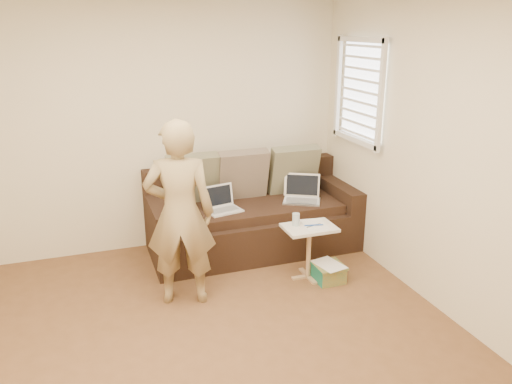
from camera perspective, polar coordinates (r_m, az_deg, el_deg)
floor at (r=3.92m, az=-4.44°, el=-18.42°), size 4.50×4.50×0.00m
wall_back at (r=5.45m, az=-11.05°, el=6.97°), size 4.00×0.00×4.00m
wall_right at (r=4.25m, az=22.12°, el=2.77°), size 0.00×4.50×4.50m
window_blinds at (r=5.34m, az=11.57°, el=11.05°), size 0.12×0.88×1.08m
sofa at (r=5.45m, az=-0.32°, el=-2.27°), size 2.20×0.95×0.85m
pillow_left at (r=5.40m, az=-7.20°, el=1.48°), size 0.55×0.29×0.57m
pillow_mid at (r=5.51m, az=-1.52°, el=1.94°), size 0.55×0.27×0.57m
pillow_right at (r=5.71m, az=4.24°, el=2.48°), size 0.55×0.28×0.57m
laptop_silver at (r=5.50m, az=5.16°, el=-1.10°), size 0.48×0.43×0.26m
laptop_white at (r=5.21m, az=-3.63°, el=-2.18°), size 0.39×0.32×0.25m
person at (r=4.34m, az=-8.55°, el=-2.43°), size 0.68×0.54×1.64m
side_table at (r=4.92m, az=5.92°, el=-6.72°), size 0.48×0.34×0.53m
drinking_glass at (r=4.80m, az=4.51°, el=-3.10°), size 0.07×0.07×0.12m
scissors at (r=4.82m, az=6.50°, el=-3.74°), size 0.19×0.12×0.02m
paper_on_table at (r=4.86m, az=6.59°, el=-3.64°), size 0.25×0.33×0.00m
striped_box at (r=4.96m, az=8.16°, el=-8.93°), size 0.28×0.28×0.17m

